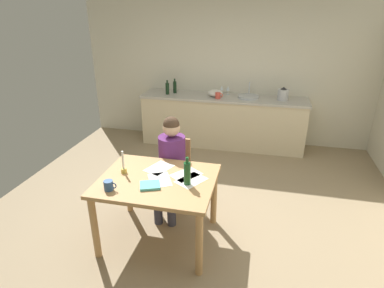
# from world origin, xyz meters

# --- Properties ---
(ground_plane) EXTENTS (5.20, 5.20, 0.04)m
(ground_plane) POSITION_xyz_m (0.00, 0.00, -0.02)
(ground_plane) COLOR #937F60
(wall_back) EXTENTS (5.20, 0.12, 2.60)m
(wall_back) POSITION_xyz_m (0.00, 2.60, 1.30)
(wall_back) COLOR beige
(wall_back) RESTS_ON ground
(kitchen_counter) EXTENTS (2.88, 0.64, 0.90)m
(kitchen_counter) POSITION_xyz_m (0.00, 2.24, 0.45)
(kitchen_counter) COLOR beige
(kitchen_counter) RESTS_ON ground
(dining_table) EXTENTS (1.17, 0.94, 0.74)m
(dining_table) POSITION_xyz_m (-0.29, -0.51, 0.63)
(dining_table) COLOR tan
(dining_table) RESTS_ON ground
(chair_at_table) EXTENTS (0.41, 0.41, 0.85)m
(chair_at_table) POSITION_xyz_m (-0.32, 0.20, 0.47)
(chair_at_table) COLOR tan
(chair_at_table) RESTS_ON ground
(person_seated) EXTENTS (0.33, 0.60, 1.19)m
(person_seated) POSITION_xyz_m (-0.31, 0.06, 0.68)
(person_seated) COLOR #592666
(person_seated) RESTS_ON ground
(coffee_mug) EXTENTS (0.13, 0.09, 0.10)m
(coffee_mug) POSITION_xyz_m (-0.66, -0.81, 0.79)
(coffee_mug) COLOR #33598C
(coffee_mug) RESTS_ON dining_table
(candlestick) EXTENTS (0.06, 0.06, 0.25)m
(candlestick) POSITION_xyz_m (-0.67, -0.46, 0.81)
(candlestick) COLOR gold
(candlestick) RESTS_ON dining_table
(book_magazine) EXTENTS (0.24, 0.23, 0.02)m
(book_magazine) POSITION_xyz_m (-0.31, -0.66, 0.75)
(book_magazine) COLOR #54BCBB
(book_magazine) RESTS_ON dining_table
(paper_letter) EXTENTS (0.32, 0.36, 0.00)m
(paper_letter) POSITION_xyz_m (-0.26, -0.52, 0.74)
(paper_letter) COLOR white
(paper_letter) RESTS_ON dining_table
(paper_bill) EXTENTS (0.33, 0.36, 0.00)m
(paper_bill) POSITION_xyz_m (0.06, -0.46, 0.74)
(paper_bill) COLOR white
(paper_bill) RESTS_ON dining_table
(paper_envelope) EXTENTS (0.34, 0.36, 0.00)m
(paper_envelope) POSITION_xyz_m (-0.02, -0.35, 0.74)
(paper_envelope) COLOR white
(paper_envelope) RESTS_ON dining_table
(paper_receipt) EXTENTS (0.31, 0.35, 0.00)m
(paper_receipt) POSITION_xyz_m (-0.34, -0.28, 0.74)
(paper_receipt) COLOR white
(paper_receipt) RESTS_ON dining_table
(wine_bottle_on_table) EXTENTS (0.07, 0.07, 0.29)m
(wine_bottle_on_table) POSITION_xyz_m (0.03, -0.53, 0.86)
(wine_bottle_on_table) COLOR #194C23
(wine_bottle_on_table) RESTS_ON dining_table
(sink_unit) EXTENTS (0.36, 0.36, 0.24)m
(sink_unit) POSITION_xyz_m (0.43, 2.24, 0.92)
(sink_unit) COLOR #B2B7BC
(sink_unit) RESTS_ON kitchen_counter
(bottle_oil) EXTENTS (0.06, 0.06, 0.25)m
(bottle_oil) POSITION_xyz_m (-0.99, 2.17, 1.01)
(bottle_oil) COLOR black
(bottle_oil) RESTS_ON kitchen_counter
(bottle_vinegar) EXTENTS (0.06, 0.06, 0.26)m
(bottle_vinegar) POSITION_xyz_m (-0.89, 2.29, 1.01)
(bottle_vinegar) COLOR black
(bottle_vinegar) RESTS_ON kitchen_counter
(mixing_bowl) EXTENTS (0.26, 0.26, 0.12)m
(mixing_bowl) POSITION_xyz_m (-0.14, 2.22, 0.96)
(mixing_bowl) COLOR white
(mixing_bowl) RESTS_ON kitchen_counter
(stovetop_kettle) EXTENTS (0.18, 0.18, 0.22)m
(stovetop_kettle) POSITION_xyz_m (0.99, 2.24, 1.00)
(stovetop_kettle) COLOR #B7BABF
(stovetop_kettle) RESTS_ON kitchen_counter
(wine_glass_near_sink) EXTENTS (0.07, 0.07, 0.15)m
(wine_glass_near_sink) POSITION_xyz_m (0.06, 2.39, 1.01)
(wine_glass_near_sink) COLOR silver
(wine_glass_near_sink) RESTS_ON kitchen_counter
(wine_glass_by_kettle) EXTENTS (0.07, 0.07, 0.15)m
(wine_glass_by_kettle) POSITION_xyz_m (-0.06, 2.39, 1.01)
(wine_glass_by_kettle) COLOR silver
(wine_glass_by_kettle) RESTS_ON kitchen_counter
(teacup_on_counter) EXTENTS (0.13, 0.09, 0.10)m
(teacup_on_counter) POSITION_xyz_m (-0.07, 2.09, 0.95)
(teacup_on_counter) COLOR #D84C3F
(teacup_on_counter) RESTS_ON kitchen_counter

